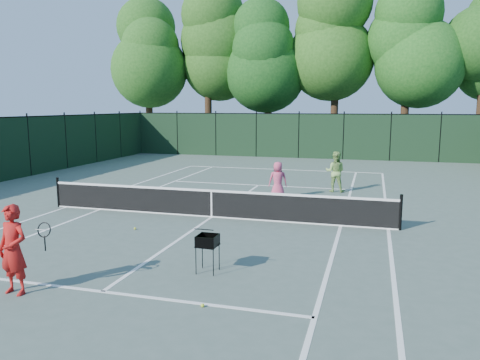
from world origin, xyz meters
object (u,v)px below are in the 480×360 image
(player_pink, at_px, (278,180))
(loose_ball_near_cart, at_px, (203,305))
(player_green, at_px, (335,172))
(coach, at_px, (13,250))
(loose_ball_midcourt, at_px, (135,228))
(ball_hopper, at_px, (207,241))

(player_pink, bearing_deg, loose_ball_near_cart, 78.77)
(player_green, relative_size, loose_ball_near_cart, 24.98)
(coach, distance_m, player_green, 13.61)
(loose_ball_near_cart, distance_m, loose_ball_midcourt, 5.83)
(coach, height_order, loose_ball_near_cart, coach)
(coach, bearing_deg, loose_ball_midcourt, 96.03)
(coach, relative_size, loose_ball_near_cart, 25.70)
(player_pink, bearing_deg, player_green, -148.00)
(ball_hopper, relative_size, loose_ball_near_cart, 12.21)
(coach, bearing_deg, loose_ball_near_cart, 11.14)
(player_pink, relative_size, loose_ball_near_cart, 21.41)
(ball_hopper, bearing_deg, coach, -142.00)
(loose_ball_near_cart, bearing_deg, loose_ball_midcourt, 130.23)
(player_pink, height_order, loose_ball_near_cart, player_pink)
(player_green, bearing_deg, player_pink, 48.42)
(player_green, xyz_separation_m, loose_ball_near_cart, (-1.34, -12.26, -0.82))
(coach, height_order, loose_ball_midcourt, coach)
(ball_hopper, height_order, loose_ball_near_cart, ball_hopper)
(player_pink, height_order, ball_hopper, player_pink)
(ball_hopper, distance_m, loose_ball_near_cart, 1.92)
(coach, relative_size, player_green, 1.03)
(loose_ball_midcourt, bearing_deg, coach, -88.99)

